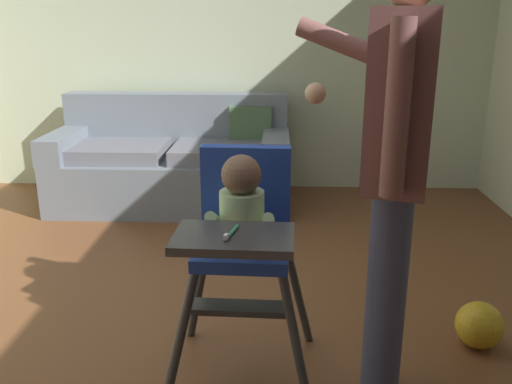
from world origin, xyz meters
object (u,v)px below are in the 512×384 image
Objects in this scene: couch at (174,163)px; adult_standing at (395,170)px; toy_ball_second at (479,325)px; high_chair at (243,226)px.

adult_standing is (1.23, -2.43, 0.60)m from couch.
couch is 2.79m from adult_standing.
adult_standing reaches higher than couch.
adult_standing is at bearing 26.96° from couch.
couch reaches higher than toy_ball_second.
couch is 8.75× the size of toy_ball_second.
high_chair is 1.22m from toy_ball_second.
high_chair is 0.61m from adult_standing.
toy_ball_second is at bearing 105.37° from high_chair.
toy_ball_second is (1.05, 0.25, -0.56)m from high_chair.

